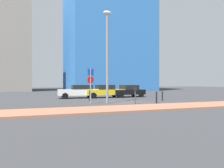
# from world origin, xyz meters

# --- Properties ---
(ground_plane) EXTENTS (120.00, 120.00, 0.00)m
(ground_plane) POSITION_xyz_m (0.00, 0.00, 0.00)
(ground_plane) COLOR #38383A
(sidewalk_brick) EXTENTS (40.00, 3.13, 0.14)m
(sidewalk_brick) POSITION_xyz_m (0.00, -5.07, 0.07)
(sidewalk_brick) COLOR #9E664C
(sidewalk_brick) RESTS_ON ground
(parked_car_white) EXTENTS (4.57, 2.17, 1.45)m
(parked_car_white) POSITION_xyz_m (-2.64, 6.30, 0.76)
(parked_car_white) COLOR white
(parked_car_white) RESTS_ON ground
(parked_car_yellow) EXTENTS (4.51, 1.95, 1.45)m
(parked_car_yellow) POSITION_xyz_m (0.22, 6.08, 0.74)
(parked_car_yellow) COLOR gold
(parked_car_yellow) RESTS_ON ground
(parked_car_black) EXTENTS (4.04, 2.26, 1.42)m
(parked_car_black) POSITION_xyz_m (3.17, 6.11, 0.74)
(parked_car_black) COLOR black
(parked_car_black) RESTS_ON ground
(parking_sign_post) EXTENTS (0.58, 0.20, 2.88)m
(parking_sign_post) POSITION_xyz_m (-3.14, -0.40, 1.81)
(parking_sign_post) COLOR gray
(parking_sign_post) RESTS_ON ground
(parking_meter) EXTENTS (0.18, 0.14, 1.32)m
(parking_meter) POSITION_xyz_m (0.17, -1.86, 0.86)
(parking_meter) COLOR #4C4C51
(parking_meter) RESTS_ON ground
(street_lamp) EXTENTS (0.70, 0.36, 7.71)m
(street_lamp) POSITION_xyz_m (-1.71, -0.43, 4.49)
(street_lamp) COLOR gray
(street_lamp) RESTS_ON ground
(traffic_bollard_near) EXTENTS (0.15, 0.15, 0.99)m
(traffic_bollard_near) POSITION_xyz_m (-2.55, 2.07, 0.50)
(traffic_bollard_near) COLOR black
(traffic_bollard_near) RESTS_ON ground
(traffic_bollard_mid) EXTENTS (0.12, 0.12, 0.88)m
(traffic_bollard_mid) POSITION_xyz_m (3.99, 0.08, 0.44)
(traffic_bollard_mid) COLOR black
(traffic_bollard_mid) RESTS_ON ground
(traffic_bollard_far) EXTENTS (0.13, 0.13, 0.98)m
(traffic_bollard_far) POSITION_xyz_m (2.12, -1.91, 0.49)
(traffic_bollard_far) COLOR black
(traffic_bollard_far) RESTS_ON ground
(building_colorful_midrise) EXTENTS (17.19, 14.71, 25.64)m
(building_colorful_midrise) POSITION_xyz_m (8.37, 28.46, 12.82)
(building_colorful_midrise) COLOR #3372BF
(building_colorful_midrise) RESTS_ON ground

